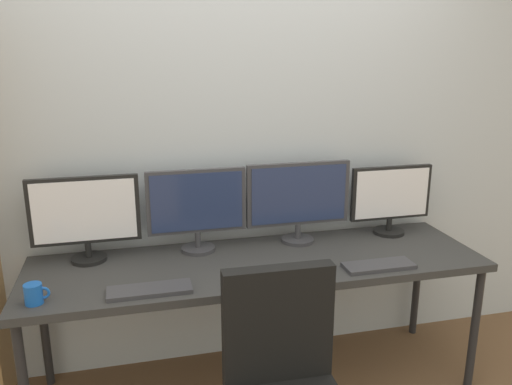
{
  "coord_description": "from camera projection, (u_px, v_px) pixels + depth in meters",
  "views": [
    {
      "loc": [
        -0.61,
        -1.8,
        1.8
      ],
      "look_at": [
        0.0,
        0.65,
        1.09
      ],
      "focal_mm": 36.39,
      "sensor_mm": 36.0,
      "label": 1
    }
  ],
  "objects": [
    {
      "name": "wall_back",
      "position": [
        240.0,
        139.0,
        2.91
      ],
      "size": [
        4.73,
        0.1,
        2.6
      ],
      "color": "silver",
      "rests_on": "ground_plane"
    },
    {
      "name": "desk",
      "position": [
        258.0,
        269.0,
        2.68
      ],
      "size": [
        2.33,
        0.68,
        0.74
      ],
      "color": "#333333",
      "rests_on": "ground_plane"
    },
    {
      "name": "monitor_far_left",
      "position": [
        85.0,
        215.0,
        2.6
      ],
      "size": [
        0.54,
        0.18,
        0.44
      ],
      "color": "black",
      "rests_on": "desk"
    },
    {
      "name": "monitor_center_left",
      "position": [
        197.0,
        206.0,
        2.73
      ],
      "size": [
        0.52,
        0.18,
        0.45
      ],
      "color": "#38383D",
      "rests_on": "desk"
    },
    {
      "name": "monitor_center_right",
      "position": [
        298.0,
        198.0,
        2.86
      ],
      "size": [
        0.58,
        0.18,
        0.45
      ],
      "color": "#38383D",
      "rests_on": "desk"
    },
    {
      "name": "monitor_far_right",
      "position": [
        391.0,
        197.0,
        3.0
      ],
      "size": [
        0.49,
        0.18,
        0.4
      ],
      "color": "black",
      "rests_on": "desk"
    },
    {
      "name": "keyboard_left",
      "position": [
        150.0,
        290.0,
        2.32
      ],
      "size": [
        0.37,
        0.13,
        0.02
      ],
      "primitive_type": "cube",
      "color": "#38383D",
      "rests_on": "desk"
    },
    {
      "name": "keyboard_right",
      "position": [
        379.0,
        266.0,
        2.58
      ],
      "size": [
        0.35,
        0.13,
        0.02
      ],
      "primitive_type": "cube",
      "color": "#38383D",
      "rests_on": "desk"
    },
    {
      "name": "computer_mouse",
      "position": [
        327.0,
        266.0,
        2.56
      ],
      "size": [
        0.06,
        0.1,
        0.03
      ],
      "primitive_type": "ellipsoid",
      "color": "#38383D",
      "rests_on": "desk"
    },
    {
      "name": "coffee_mug",
      "position": [
        34.0,
        294.0,
        2.21
      ],
      "size": [
        0.11,
        0.08,
        0.09
      ],
      "color": "blue",
      "rests_on": "desk"
    }
  ]
}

